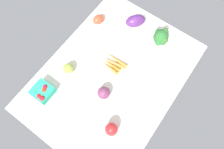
{
  "coord_description": "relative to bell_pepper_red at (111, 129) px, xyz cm",
  "views": [
    {
      "loc": [
        33.97,
        24.5,
        115.67
      ],
      "look_at": [
        0.0,
        0.0,
        4.0
      ],
      "focal_mm": 32.15,
      "sensor_mm": 36.0,
      "label": 1
    }
  ],
  "objects": [
    {
      "name": "heirloom_tomato_green",
      "position": [
        -13.61,
        -41.48,
        -0.9
      ],
      "size": [
        6.39,
        6.39,
        6.39
      ],
      "primitive_type": "sphere",
      "color": "#8BA33E",
      "rests_on": "tablecloth"
    },
    {
      "name": "broccoli_head",
      "position": [
        -60.71,
        -6.91,
        4.36
      ],
      "size": [
        11.07,
        10.12,
        13.14
      ],
      "color": "#A4C77C",
      "rests_on": "tablecloth"
    },
    {
      "name": "berry_basket",
      "position": [
        6.08,
        -44.25,
        -1.21
      ],
      "size": [
        11.02,
        11.02,
        6.45
      ],
      "color": "#25A37E",
      "rests_on": "tablecloth"
    },
    {
      "name": "roma_tomato",
      "position": [
        -51.9,
        -48.21,
        -1.19
      ],
      "size": [
        8.9,
        7.18,
        5.82
      ],
      "primitive_type": "ellipsoid",
      "rotation": [
        0.0,
        0.0,
        6.1
      ],
      "color": "#DC452A",
      "rests_on": "tablecloth"
    },
    {
      "name": "carrot_bunch",
      "position": [
        -32.83,
        -22.42,
        -2.93
      ],
      "size": [
        9.92,
        15.92,
        2.57
      ],
      "color": "orange",
      "rests_on": "tablecloth"
    },
    {
      "name": "red_onion_near_basket",
      "position": [
        -13.74,
        -15.31,
        -0.41
      ],
      "size": [
        7.37,
        7.37,
        7.37
      ],
      "primitive_type": "sphere",
      "color": "#6F3254",
      "rests_on": "tablecloth"
    },
    {
      "name": "tablecloth",
      "position": [
        -25.99,
        -18.35,
        -5.1
      ],
      "size": [
        104.0,
        76.0,
        2.0
      ],
      "primitive_type": "cube",
      "color": "silver",
      "rests_on": "ground"
    },
    {
      "name": "eggplant",
      "position": [
        -64.51,
        -27.36,
        -0.13
      ],
      "size": [
        15.0,
        14.49,
        7.94
      ],
      "primitive_type": "ellipsoid",
      "rotation": [
        0.0,
        0.0,
        2.43
      ],
      "color": "#56276E",
      "rests_on": "tablecloth"
    },
    {
      "name": "bell_pepper_red",
      "position": [
        0.0,
        0.0,
        0.0
      ],
      "size": [
        9.63,
        9.63,
        8.2
      ],
      "primitive_type": "ellipsoid",
      "rotation": [
        0.0,
        0.0,
        3.67
      ],
      "color": "red",
      "rests_on": "tablecloth"
    }
  ]
}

